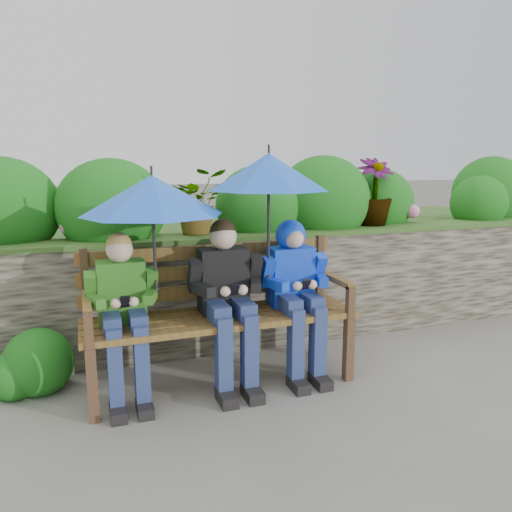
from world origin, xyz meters
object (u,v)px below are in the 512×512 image
object	(u,v)px
boy_left	(123,307)
umbrella_right	(269,172)
park_bench	(218,305)
boy_right	(295,283)
boy_middle	(227,294)
umbrella_left	(152,195)

from	to	relation	value
boy_left	umbrella_right	distance (m)	1.40
park_bench	boy_right	distance (m)	0.62
boy_left	umbrella_right	size ratio (longest dim) A/B	1.19
park_bench	boy_middle	distance (m)	0.15
park_bench	boy_left	distance (m)	0.71
park_bench	boy_left	bearing A→B (deg)	-172.15
boy_middle	boy_right	xyz separation A→B (m)	(0.55, 0.02, 0.03)
boy_right	umbrella_right	world-z (taller)	umbrella_right
boy_middle	umbrella_right	xyz separation A→B (m)	(0.33, 0.03, 0.88)
park_bench	boy_left	size ratio (longest dim) A/B	1.69
boy_left	boy_middle	distance (m)	0.74
boy_left	umbrella_left	bearing A→B (deg)	0.34
boy_right	park_bench	bearing A→B (deg)	171.70
park_bench	boy_left	world-z (taller)	boy_left
park_bench	boy_right	xyz separation A→B (m)	(0.59, -0.09, 0.14)
boy_left	boy_middle	world-z (taller)	boy_middle
park_bench	umbrella_right	size ratio (longest dim) A/B	2.00
umbrella_right	boy_right	bearing A→B (deg)	-2.94
umbrella_left	park_bench	bearing A→B (deg)	11.41
umbrella_right	boy_left	bearing A→B (deg)	-178.89
boy_middle	boy_right	size ratio (longest dim) A/B	1.03
park_bench	umbrella_left	xyz separation A→B (m)	(-0.47, -0.09, 0.84)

